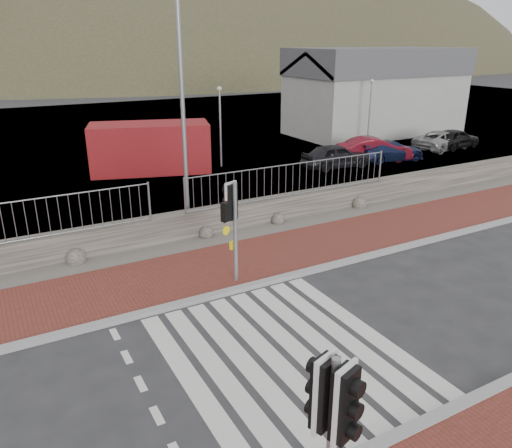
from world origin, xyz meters
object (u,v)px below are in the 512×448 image
shipping_container (150,148)px  traffic_signal_near (333,413)px  car_a (336,156)px  car_b (375,149)px  traffic_signal_far (234,212)px  car_c (390,151)px  car_d (442,140)px  streetlight (185,94)px  car_e (455,138)px

shipping_container → traffic_signal_near: bearing=-84.7°
car_a → car_b: (2.80, 0.20, 0.03)m
traffic_signal_near → car_a: size_ratio=0.78×
traffic_signal_far → shipping_container: 13.38m
car_c → traffic_signal_near: bearing=143.9°
car_d → traffic_signal_far: bearing=108.1°
traffic_signal_far → streetlight: size_ratio=0.35×
car_b → traffic_signal_far: bearing=143.3°
traffic_signal_far → traffic_signal_near: bearing=50.8°
car_e → streetlight: bearing=98.5°
streetlight → car_a: bearing=8.6°
car_c → car_e: size_ratio=1.08×
car_b → car_e: bearing=-69.8°
car_c → car_d: 5.02m
traffic_signal_near → car_c: traffic_signal_near is taller
shipping_container → car_d: size_ratio=1.43×
car_a → car_c: (3.62, -0.13, -0.06)m
traffic_signal_near → car_a: 21.03m
car_b → car_c: size_ratio=1.03×
streetlight → car_d: 19.67m
traffic_signal_near → shipping_container: 20.98m
traffic_signal_far → car_a: bearing=-160.3°
traffic_signal_near → streetlight: (2.93, 11.99, 2.57)m
car_c → car_b: bearing=76.6°
traffic_signal_far → car_c: bearing=-168.8°
car_a → car_d: (8.57, 0.64, -0.07)m
traffic_signal_near → car_b: traffic_signal_near is taller
shipping_container → car_a: (8.66, -3.97, -0.58)m
traffic_signal_near → streetlight: size_ratio=0.35×
shipping_container → car_c: bearing=-1.6°
shipping_container → car_e: 18.45m
shipping_container → car_e: bearing=5.9°
car_d → car_a: bearing=85.1°
traffic_signal_near → car_e: bearing=18.9°
car_b → car_a: bearing=112.2°
traffic_signal_far → shipping_container: traffic_signal_far is taller
streetlight → car_e: 20.43m
shipping_container → car_c: (12.27, -4.10, -0.65)m
car_e → car_a: bearing=86.7°
car_a → car_c: 3.62m
car_b → car_d: 5.79m
car_e → shipping_container: bearing=73.0°
traffic_signal_far → car_c: traffic_signal_far is taller
car_a → shipping_container: bearing=70.5°
traffic_signal_far → car_d: 21.58m
car_d → traffic_signal_near: bearing=119.5°
car_b → car_e: 6.65m
traffic_signal_near → car_d: traffic_signal_near is taller
traffic_signal_far → car_a: 14.10m
traffic_signal_near → car_a: bearing=33.7°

